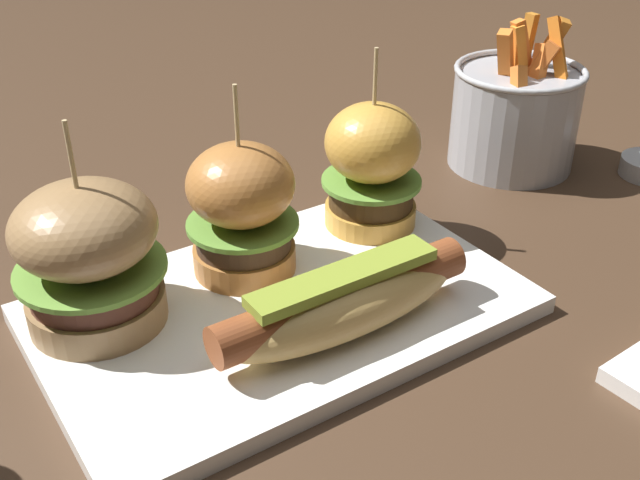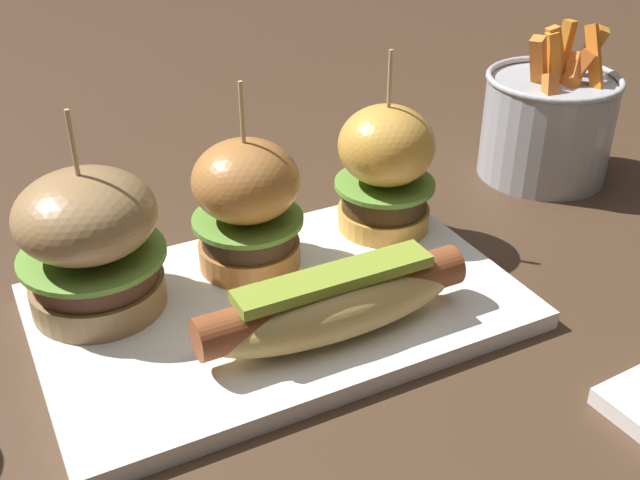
% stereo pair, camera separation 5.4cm
% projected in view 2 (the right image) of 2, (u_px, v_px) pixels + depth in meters
% --- Properties ---
extents(ground_plane, '(3.00, 3.00, 0.00)m').
position_uv_depth(ground_plane, '(279.00, 314.00, 0.57)').
color(ground_plane, '#422D1E').
extents(platter_main, '(0.34, 0.21, 0.01)m').
position_uv_depth(platter_main, '(279.00, 306.00, 0.56)').
color(platter_main, white).
rests_on(platter_main, ground).
extents(hot_dog, '(0.19, 0.05, 0.05)m').
position_uv_depth(hot_dog, '(334.00, 303.00, 0.51)').
color(hot_dog, tan).
rests_on(hot_dog, platter_main).
extents(slider_left, '(0.10, 0.10, 0.15)m').
position_uv_depth(slider_left, '(90.00, 242.00, 0.52)').
color(slider_left, '#9C764C').
rests_on(slider_left, platter_main).
extents(slider_center, '(0.08, 0.08, 0.15)m').
position_uv_depth(slider_center, '(244.00, 205.00, 0.57)').
color(slider_center, '#B27137').
rests_on(slider_center, platter_main).
extents(slider_right, '(0.08, 0.08, 0.15)m').
position_uv_depth(slider_right, '(386.00, 168.00, 0.62)').
color(slider_right, gold).
rests_on(slider_right, platter_main).
extents(fries_bucket, '(0.13, 0.13, 0.15)m').
position_uv_depth(fries_bucket, '(548.00, 124.00, 0.74)').
color(fries_bucket, '#A8AAB2').
rests_on(fries_bucket, ground).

